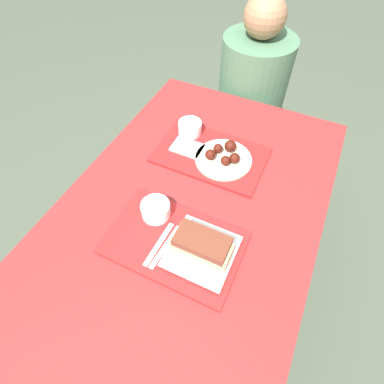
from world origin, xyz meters
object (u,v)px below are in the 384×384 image
Objects in this scene: bowl_coleslaw_far at (190,127)px; wings_plate_far at (224,156)px; person_seated_across at (254,78)px; tray_far at (211,155)px; tray_near at (174,242)px; bowl_coleslaw_near at (156,209)px; brisket_sandwich_plate at (202,247)px.

wings_plate_far is at bearing -23.97° from bowl_coleslaw_far.
person_seated_across is at bearing 79.38° from bowl_coleslaw_far.
tray_far is 1.93× the size of wings_plate_far.
tray_near is at bearing -70.06° from bowl_coleslaw_far.
tray_near is 1.93× the size of wings_plate_far.
person_seated_across is (0.11, 0.58, -0.06)m from bowl_coleslaw_far.
bowl_coleslaw_near is 0.37m from wings_plate_far.
person_seated_across reaches higher than wings_plate_far.
bowl_coleslaw_far is at bearing 148.72° from tray_far.
tray_far is (-0.05, 0.42, 0.00)m from tray_near.
bowl_coleslaw_far is (-0.18, 0.50, 0.04)m from tray_near.
bowl_coleslaw_far is 0.44× the size of wings_plate_far.
brisket_sandwich_plate is at bearing -60.74° from bowl_coleslaw_far.
bowl_coleslaw_near is at bearing 161.53° from brisket_sandwich_plate.
tray_far is at bearing -31.28° from bowl_coleslaw_far.
brisket_sandwich_plate is 0.43m from wings_plate_far.
tray_near is 0.63× the size of person_seated_across.
brisket_sandwich_plate is (0.20, -0.07, 0.01)m from bowl_coleslaw_near.
bowl_coleslaw_near is 0.44m from bowl_coleslaw_far.
tray_near is 0.42m from wings_plate_far.
wings_plate_far is 0.67m from person_seated_across.
bowl_coleslaw_near is at bearing -91.72° from person_seated_across.
brisket_sandwich_plate is at bearing -18.47° from bowl_coleslaw_near.
bowl_coleslaw_far is (-0.08, 0.43, 0.00)m from bowl_coleslaw_near.
tray_near is at bearing -83.25° from tray_far.
wings_plate_far is at bearing 102.08° from brisket_sandwich_plate.
brisket_sandwich_plate is 0.29× the size of person_seated_across.
bowl_coleslaw_near is (-0.11, 0.07, 0.04)m from tray_near.
person_seated_across is at bearing 99.12° from brisket_sandwich_plate.
bowl_coleslaw_far reaches higher than tray_near.
person_seated_across is at bearing 92.16° from tray_far.
bowl_coleslaw_far is 0.14× the size of person_seated_across.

